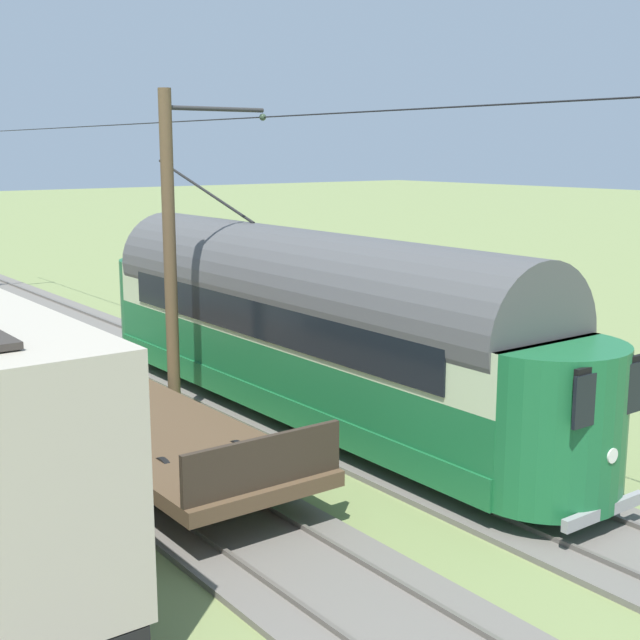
{
  "coord_description": "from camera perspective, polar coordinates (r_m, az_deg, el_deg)",
  "views": [
    {
      "loc": [
        6.79,
        21.4,
        6.03
      ],
      "look_at": [
        -4.48,
        6.21,
        2.32
      ],
      "focal_mm": 49.04,
      "sensor_mm": 36.0,
      "label": 1
    }
  ],
  "objects": [
    {
      "name": "track_streetcar_siding",
      "position": [
        25.1,
        -9.27,
        -2.83
      ],
      "size": [
        2.8,
        80.0,
        0.18
      ],
      "color": "#666059",
      "rests_on": "ground"
    },
    {
      "name": "catenary_pole_mid_near",
      "position": [
        19.34,
        -9.6,
        4.32
      ],
      "size": [
        2.67,
        0.28,
        7.29
      ],
      "color": "brown",
      "rests_on": "ground"
    },
    {
      "name": "flatcar_far_siding",
      "position": [
        19.44,
        -14.82,
        -4.71
      ],
      "size": [
        2.8,
        14.49,
        1.6
      ],
      "color": "brown",
      "rests_on": "ground"
    },
    {
      "name": "track_adjacent_siding",
      "position": [
        23.52,
        -18.61,
        -4.22
      ],
      "size": [
        2.8,
        80.0,
        0.18
      ],
      "color": "#666059",
      "rests_on": "ground"
    },
    {
      "name": "overhead_wire_run",
      "position": [
        20.97,
        -4.9,
        13.01
      ],
      "size": [
        2.46,
        43.65,
        0.18
      ],
      "color": "black",
      "rests_on": "ground"
    },
    {
      "name": "ground_plane",
      "position": [
        23.25,
        -18.36,
        -4.52
      ],
      "size": [
        220.0,
        220.0,
        0.0
      ],
      "primitive_type": "plane",
      "color": "olive"
    },
    {
      "name": "vintage_streetcar",
      "position": [
        19.44,
        -1.02,
        -0.11
      ],
      "size": [
        2.65,
        16.1,
        5.57
      ],
      "color": "#196033",
      "rests_on": "ground"
    }
  ]
}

